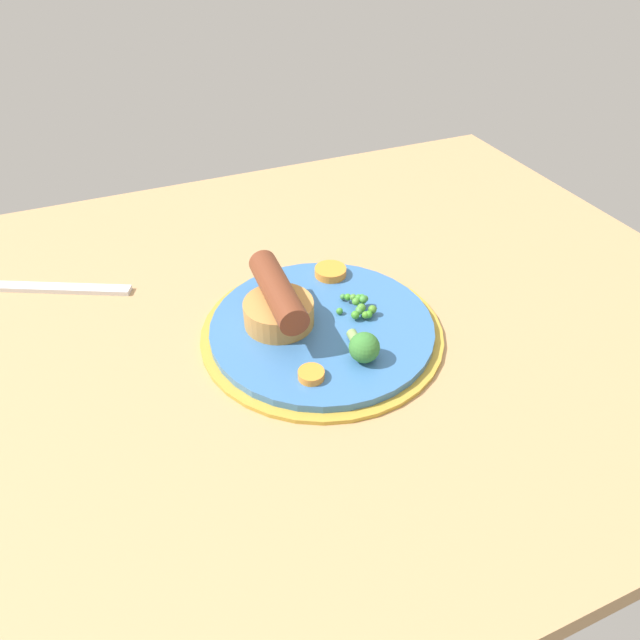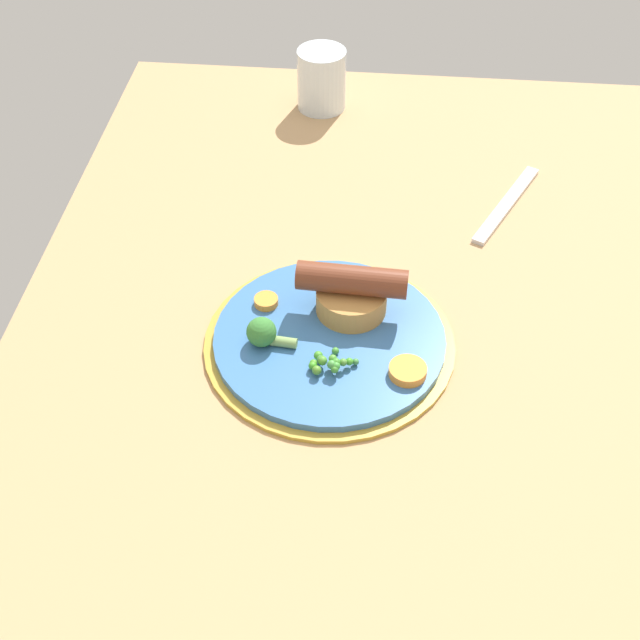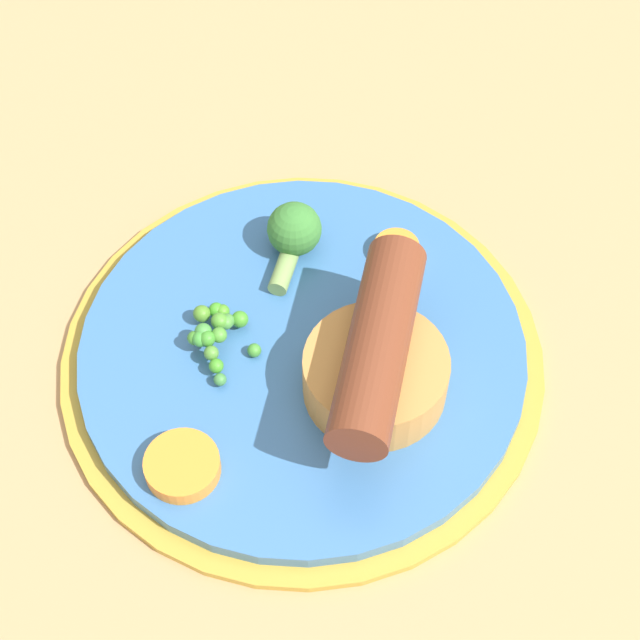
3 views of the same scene
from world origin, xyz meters
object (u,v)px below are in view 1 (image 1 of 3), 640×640
object	(u,v)px
pea_pile	(359,305)
broccoli_floret_near	(363,347)
dinner_plate	(322,329)
carrot_slice_1	(330,272)
fork	(59,288)
carrot_slice_2	(307,376)
sausage_pudding	(276,304)

from	to	relation	value
pea_pile	broccoli_floret_near	xyz separation A→B (cm)	(3.01, 7.11, 0.56)
dinner_plate	carrot_slice_1	distance (cm)	9.76
fork	dinner_plate	bearing A→B (deg)	168.74
carrot_slice_1	carrot_slice_2	xyz separation A→B (cm)	(9.45, 15.86, -0.08)
carrot_slice_2	fork	world-z (taller)	carrot_slice_2
pea_pile	carrot_slice_2	size ratio (longest dim) A/B	1.93
carrot_slice_1	pea_pile	bearing A→B (deg)	89.93
broccoli_floret_near	carrot_slice_2	distance (cm)	6.55
carrot_slice_2	broccoli_floret_near	bearing A→B (deg)	-174.43
broccoli_floret_near	carrot_slice_2	xyz separation A→B (cm)	(6.43, 0.63, -1.08)
pea_pile	broccoli_floret_near	distance (cm)	7.74
dinner_plate	fork	bearing A→B (deg)	-37.19
carrot_slice_2	dinner_plate	bearing A→B (deg)	-122.50
carrot_slice_1	fork	size ratio (longest dim) A/B	0.22
pea_pile	broccoli_floret_near	world-z (taller)	broccoli_floret_near
broccoli_floret_near	carrot_slice_1	bearing A→B (deg)	174.18
broccoli_floret_near	sausage_pudding	bearing A→B (deg)	-139.11
broccoli_floret_near	carrot_slice_1	world-z (taller)	broccoli_floret_near
broccoli_floret_near	fork	distance (cm)	39.40
carrot_slice_2	fork	xyz separation A→B (cm)	(22.05, -27.73, -1.52)
carrot_slice_2	pea_pile	bearing A→B (deg)	-140.66
dinner_plate	carrot_slice_2	bearing A→B (deg)	57.50
pea_pile	broccoli_floret_near	bearing A→B (deg)	67.07
sausage_pudding	broccoli_floret_near	distance (cm)	10.86
carrot_slice_1	fork	world-z (taller)	carrot_slice_1
dinner_plate	sausage_pudding	size ratio (longest dim) A/B	2.25
sausage_pudding	carrot_slice_2	world-z (taller)	sausage_pudding
broccoli_floret_near	fork	world-z (taller)	broccoli_floret_near
fork	carrot_slice_1	bearing A→B (deg)	-174.73
pea_pile	carrot_slice_1	world-z (taller)	pea_pile
sausage_pudding	carrot_slice_2	size ratio (longest dim) A/B	4.52
dinner_plate	broccoli_floret_near	bearing A→B (deg)	104.08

